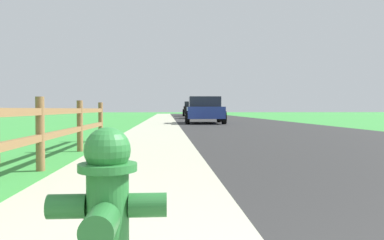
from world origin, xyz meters
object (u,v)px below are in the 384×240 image
object	(u,v)px
parked_suv_blue	(204,110)
parked_car_black	(192,109)
fire_hydrant	(107,206)
parked_car_beige	(201,109)

from	to	relation	value
parked_suv_blue	parked_car_black	distance (m)	20.60
fire_hydrant	parked_suv_blue	bearing A→B (deg)	82.95
parked_car_beige	fire_hydrant	bearing A→B (deg)	-95.99
parked_car_beige	parked_suv_blue	bearing A→B (deg)	-94.12
parked_suv_blue	fire_hydrant	bearing A→B (deg)	-97.05
fire_hydrant	parked_car_beige	world-z (taller)	parked_car_beige
parked_car_beige	parked_car_black	bearing A→B (deg)	90.42
parked_suv_blue	parked_car_black	bearing A→B (deg)	88.03
parked_suv_blue	parked_car_beige	world-z (taller)	parked_car_beige
parked_suv_blue	parked_car_black	world-z (taller)	parked_car_black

